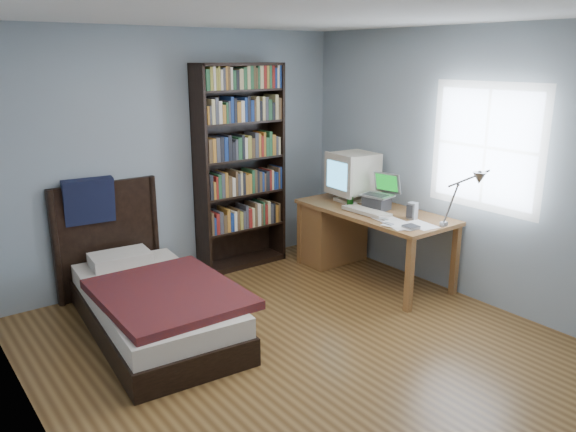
# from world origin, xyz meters

# --- Properties ---
(room) EXTENTS (4.20, 4.24, 2.50)m
(room) POSITION_xyz_m (0.03, -0.00, 1.25)
(room) COLOR #533618
(room) RESTS_ON ground
(desk) EXTENTS (0.75, 1.66, 0.73)m
(desk) POSITION_xyz_m (1.50, 1.27, 0.42)
(desk) COLOR brown
(desk) RESTS_ON floor
(crt_monitor) EXTENTS (0.48, 0.44, 0.52)m
(crt_monitor) POSITION_xyz_m (1.58, 1.22, 1.03)
(crt_monitor) COLOR beige
(crt_monitor) RESTS_ON desk
(laptop) EXTENTS (0.34, 0.33, 0.36)m
(laptop) POSITION_xyz_m (1.55, 0.81, 0.83)
(laptop) COLOR #2D2D30
(laptop) RESTS_ON desk
(desk_lamp) EXTENTS (0.23, 0.50, 0.59)m
(desk_lamp) POSITION_xyz_m (1.49, -0.33, 1.21)
(desk_lamp) COLOR #99999E
(desk_lamp) RESTS_ON desk
(keyboard) EXTENTS (0.21, 0.51, 0.05)m
(keyboard) POSITION_xyz_m (1.35, 0.76, 0.75)
(keyboard) COLOR #BFB49F
(keyboard) RESTS_ON desk
(speaker) EXTENTS (0.10, 0.10, 0.16)m
(speaker) POSITION_xyz_m (1.56, 0.36, 0.81)
(speaker) COLOR gray
(speaker) RESTS_ON desk
(soda_can) EXTENTS (0.06, 0.06, 0.11)m
(soda_can) POSITION_xyz_m (1.38, 1.04, 0.79)
(soda_can) COLOR #07360B
(soda_can) RESTS_ON desk
(mouse) EXTENTS (0.07, 0.12, 0.04)m
(mouse) POSITION_xyz_m (1.47, 1.08, 0.75)
(mouse) COLOR silver
(mouse) RESTS_ON desk
(phone_silver) EXTENTS (0.06, 0.11, 0.02)m
(phone_silver) POSITION_xyz_m (1.29, 0.48, 0.74)
(phone_silver) COLOR silver
(phone_silver) RESTS_ON desk
(phone_grey) EXTENTS (0.05, 0.09, 0.02)m
(phone_grey) POSITION_xyz_m (1.22, 0.34, 0.74)
(phone_grey) COLOR gray
(phone_grey) RESTS_ON desk
(external_drive) EXTENTS (0.13, 0.13, 0.03)m
(external_drive) POSITION_xyz_m (1.30, 0.15, 0.74)
(external_drive) COLOR gray
(external_drive) RESTS_ON desk
(bookshelf) EXTENTS (0.97, 0.30, 2.16)m
(bookshelf) POSITION_xyz_m (0.63, 1.94, 1.09)
(bookshelf) COLOR black
(bookshelf) RESTS_ON floor
(bed) EXTENTS (1.12, 2.08, 1.16)m
(bed) POSITION_xyz_m (-0.80, 1.14, 0.26)
(bed) COLOR black
(bed) RESTS_ON floor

